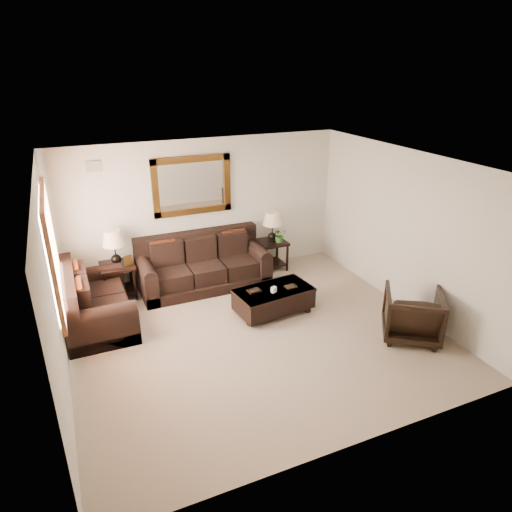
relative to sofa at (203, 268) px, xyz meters
name	(u,v)px	position (x,y,z in m)	size (l,w,h in m)	color
room	(255,256)	(0.21, -2.03, 0.99)	(5.51, 5.01, 2.71)	gray
window	(53,250)	(-2.49, -1.13, 1.19)	(0.07, 1.96, 1.66)	white
mirror	(192,186)	(0.00, 0.44, 1.49)	(1.50, 0.06, 1.10)	#472C0E
air_vent	(93,166)	(-1.69, 0.45, 1.99)	(0.25, 0.02, 0.18)	#999999
sofa	(203,268)	(0.00, 0.00, 0.00)	(2.41, 1.04, 0.98)	black
loveseat	(93,305)	(-2.06, -0.69, 0.01)	(1.04, 1.76, 0.99)	black
end_table_left	(116,254)	(-1.54, 0.14, 0.48)	(0.59, 0.59, 1.29)	black
end_table_right	(272,232)	(1.53, 0.16, 0.44)	(0.55, 0.55, 1.22)	black
coffee_table	(274,298)	(0.78, -1.49, -0.08)	(1.37, 0.84, 0.55)	black
armchair	(413,312)	(2.41, -3.03, 0.07)	(0.84, 0.78, 0.86)	black
potted_plant	(280,236)	(1.65, 0.06, 0.37)	(0.27, 0.30, 0.23)	#2D5B1F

